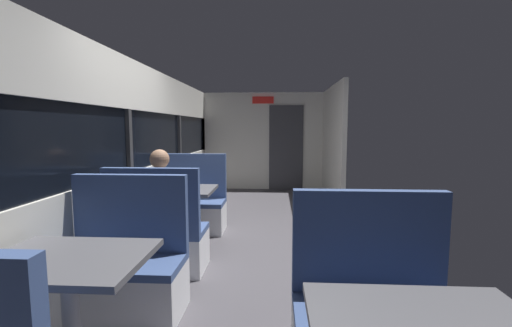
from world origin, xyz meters
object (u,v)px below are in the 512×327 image
at_px(dining_table_near_window, 69,273).
at_px(seated_passenger, 160,218).
at_px(bench_mid_window_facing_entry, 192,208).
at_px(bench_mid_window_facing_end, 158,240).
at_px(bench_front_aisle_facing_entry, 374,324).
at_px(bench_near_window_facing_entry, 124,273).
at_px(dining_table_mid_window, 177,197).

distance_m(dining_table_near_window, seated_passenger, 1.57).
bearing_deg(bench_mid_window_facing_entry, seated_passenger, -90.00).
bearing_deg(bench_mid_window_facing_end, seated_passenger, 90.00).
distance_m(dining_table_near_window, bench_front_aisle_facing_entry, 1.82).
relative_size(bench_near_window_facing_entry, bench_front_aisle_facing_entry, 1.00).
height_order(bench_near_window_facing_entry, bench_mid_window_facing_entry, same).
bearing_deg(bench_mid_window_facing_entry, dining_table_near_window, -90.00).
distance_m(bench_near_window_facing_entry, bench_mid_window_facing_entry, 2.20).
height_order(dining_table_near_window, bench_near_window_facing_entry, bench_near_window_facing_entry).
distance_m(dining_table_mid_window, bench_front_aisle_facing_entry, 2.77).
relative_size(dining_table_near_window, bench_near_window_facing_entry, 0.82).
height_order(dining_table_mid_window, bench_front_aisle_facing_entry, bench_front_aisle_facing_entry).
bearing_deg(seated_passenger, bench_mid_window_facing_entry, 90.00).
distance_m(bench_near_window_facing_entry, bench_front_aisle_facing_entry, 1.89).
bearing_deg(bench_mid_window_facing_entry, bench_mid_window_facing_end, -90.00).
bearing_deg(bench_mid_window_facing_end, dining_table_mid_window, 90.00).
bearing_deg(bench_front_aisle_facing_entry, bench_mid_window_facing_entry, 122.63).
xyz_separation_m(dining_table_near_window, bench_mid_window_facing_end, (0.00, 1.50, -0.31)).
bearing_deg(dining_table_near_window, bench_front_aisle_facing_entry, 3.18).
xyz_separation_m(bench_near_window_facing_entry, bench_front_aisle_facing_entry, (1.79, -0.60, 0.00)).
relative_size(bench_mid_window_facing_entry, seated_passenger, 0.87).
bearing_deg(dining_table_mid_window, bench_mid_window_facing_entry, 90.00).
relative_size(dining_table_near_window, bench_mid_window_facing_entry, 0.82).
xyz_separation_m(bench_mid_window_facing_entry, bench_front_aisle_facing_entry, (1.79, -2.80, 0.00)).
height_order(bench_near_window_facing_entry, bench_front_aisle_facing_entry, same).
relative_size(bench_near_window_facing_entry, dining_table_mid_window, 1.22).
distance_m(dining_table_mid_window, bench_mid_window_facing_end, 0.77).
xyz_separation_m(bench_mid_window_facing_end, bench_mid_window_facing_entry, (0.00, 1.40, 0.00)).
relative_size(bench_near_window_facing_entry, seated_passenger, 0.87).
distance_m(bench_mid_window_facing_end, bench_mid_window_facing_entry, 1.40).
xyz_separation_m(bench_near_window_facing_entry, dining_table_mid_window, (0.00, 1.50, 0.31)).
distance_m(dining_table_near_window, dining_table_mid_window, 2.20).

